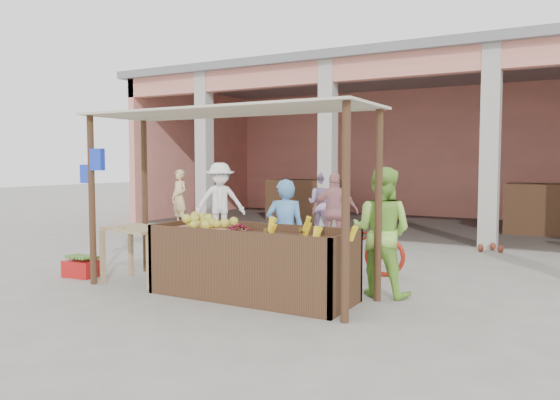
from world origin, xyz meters
The scene contains 19 objects.
ground centered at (0.00, 0.00, 0.00)m, with size 60.00×60.00×0.00m, color gray.
market_building centered at (0.05, 8.93, 2.70)m, with size 14.40×6.40×4.20m.
fruit_stall centered at (0.50, 0.00, 0.40)m, with size 2.60×0.95×0.80m, color #4E311F.
stall_awning centered at (-0.01, 0.06, 1.98)m, with size 4.09×1.35×2.39m.
banana_heap centered at (1.26, -0.04, 0.90)m, with size 1.05×0.57×0.19m, color yellow, non-canonical shape.
melon_tray centered at (-0.19, -0.03, 0.90)m, with size 0.80×0.69×0.21m.
berry_heap centered at (0.30, 0.00, 0.88)m, with size 0.49×0.40×0.16m, color maroon.
side_table centered at (-1.36, -0.05, 0.65)m, with size 1.07×0.81×0.79m.
papaya_pile centered at (-1.36, -0.05, 0.90)m, with size 0.77×0.44×0.22m, color #47892D, non-canonical shape.
red_crate centered at (-2.39, -0.19, 0.12)m, with size 0.48×0.34×0.25m, color #B61413.
plantain_bundle centered at (-2.39, -0.19, 0.29)m, with size 0.39×0.27×0.08m, color #4E832F, non-canonical shape.
produce_sacks centered at (2.63, 5.21, 0.30)m, with size 0.79×0.74×0.60m.
vendor_blue centered at (0.54, 0.80, 0.79)m, with size 0.59×0.44×1.58m, color #5B9FE2.
vendor_green centered at (1.89, 0.90, 0.87)m, with size 0.84×0.48×1.74m, color #96D74B.
motorcycle centered at (0.98, 1.95, 0.49)m, with size 1.88×0.65×0.98m, color #9F2112.
shopper_a centered at (-2.88, 4.06, 0.92)m, with size 1.18×0.59×1.84m, color white.
shopper_b centered at (-0.02, 3.83, 0.81)m, with size 0.95×0.51×1.62m, color tan.
shopper_e centered at (-5.14, 5.41, 0.79)m, with size 0.59×0.45×1.58m, color #E4C07F.
shopper_f centered at (-1.11, 5.61, 0.82)m, with size 0.80×0.46×1.65m, color #9B7DA6.
Camera 1 is at (4.14, -5.79, 1.72)m, focal length 35.00 mm.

